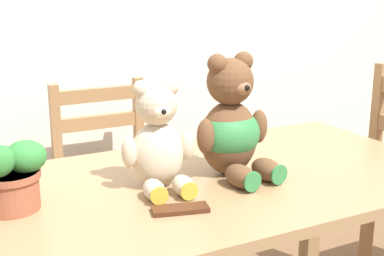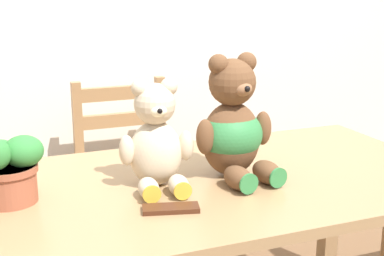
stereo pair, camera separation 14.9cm
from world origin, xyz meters
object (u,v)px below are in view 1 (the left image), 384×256
teddy_bear_left (158,142)px  chocolate_bar (180,209)px  potted_plant (11,176)px  wooden_chair_behind (112,182)px  teddy_bear_right (231,127)px

teddy_bear_left → chocolate_bar: 0.22m
teddy_bear_left → potted_plant: bearing=1.7°
potted_plant → chocolate_bar: (0.36, -0.20, -0.08)m
wooden_chair_behind → teddy_bear_right: teddy_bear_right is taller
teddy_bear_right → chocolate_bar: bearing=28.3°
wooden_chair_behind → chocolate_bar: wooden_chair_behind is taller
chocolate_bar → teddy_bear_right: bearing=35.5°
teddy_bear_left → wooden_chair_behind: bearing=-93.8°
wooden_chair_behind → chocolate_bar: bearing=81.1°
teddy_bear_left → chocolate_bar: teddy_bear_left is taller
teddy_bear_left → chocolate_bar: size_ratio=2.14×
teddy_bear_right → potted_plant: teddy_bear_right is taller
wooden_chair_behind → potted_plant: 1.01m
wooden_chair_behind → teddy_bear_right: bearing=96.9°
wooden_chair_behind → potted_plant: potted_plant is taller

